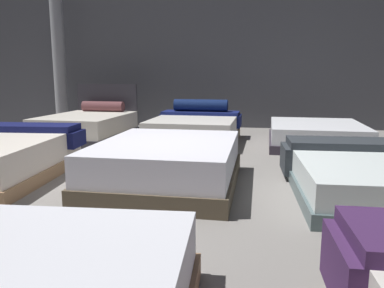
# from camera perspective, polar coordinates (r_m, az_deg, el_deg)

# --- Properties ---
(ground_plane) EXTENTS (18.00, 18.00, 0.02)m
(ground_plane) POSITION_cam_1_polar(r_m,az_deg,el_deg) (4.40, -4.04, -5.92)
(ground_plane) COLOR gray
(showroom_back_wall) EXTENTS (18.00, 0.06, 3.50)m
(showroom_back_wall) POSITION_cam_1_polar(r_m,az_deg,el_deg) (9.08, 2.86, 13.62)
(showroom_back_wall) COLOR #47474C
(showroom_back_wall) RESTS_ON ground_plane
(bed_4) EXTENTS (1.56, 1.97, 0.50)m
(bed_4) POSITION_cam_1_polar(r_m,az_deg,el_deg) (4.24, -3.67, -2.98)
(bed_4) COLOR brown
(bed_4) RESTS_ON ground_plane
(bed_5) EXTENTS (1.55, 2.04, 0.46)m
(bed_5) POSITION_cam_1_polar(r_m,az_deg,el_deg) (4.30, 24.58, -4.31)
(bed_5) COLOR #4A5B5D
(bed_5) RESTS_ON ground_plane
(bed_6) EXTENTS (1.56, 2.05, 1.04)m
(bed_6) POSITION_cam_1_polar(r_m,az_deg,el_deg) (7.66, -15.38, 2.68)
(bed_6) COLOR #2D2B32
(bed_6) RESTS_ON ground_plane
(bed_7) EXTENTS (1.63, 2.01, 0.75)m
(bed_7) POSITION_cam_1_polar(r_m,az_deg,el_deg) (6.99, 0.48, 2.34)
(bed_7) COLOR brown
(bed_7) RESTS_ON ground_plane
(bed_8) EXTENTS (1.68, 1.99, 0.40)m
(bed_8) POSITION_cam_1_polar(r_m,az_deg,el_deg) (6.96, 18.18, 1.33)
(bed_8) COLOR #2F2833
(bed_8) RESTS_ON ground_plane
(support_pillar) EXTENTS (0.28, 0.28, 3.50)m
(support_pillar) POSITION_cam_1_polar(r_m,az_deg,el_deg) (9.51, -19.46, 12.92)
(support_pillar) COLOR #99999E
(support_pillar) RESTS_ON ground_plane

